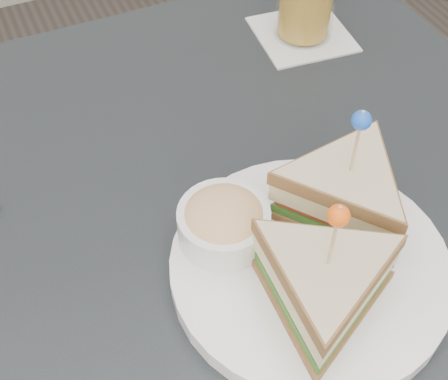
% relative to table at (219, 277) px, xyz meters
% --- Properties ---
extents(table, '(0.80, 0.80, 0.75)m').
position_rel_table_xyz_m(table, '(0.00, 0.00, 0.00)').
color(table, black).
rests_on(table, ground).
extents(plate_meal, '(0.29, 0.27, 0.15)m').
position_rel_table_xyz_m(plate_meal, '(0.06, -0.07, 0.12)').
color(plate_meal, white).
rests_on(plate_meal, table).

